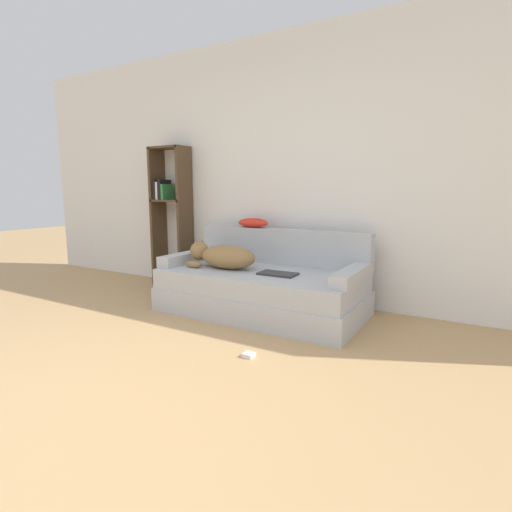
# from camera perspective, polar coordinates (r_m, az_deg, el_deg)

# --- Properties ---
(ground_plane) EXTENTS (20.00, 20.00, 0.00)m
(ground_plane) POSITION_cam_1_polar(r_m,az_deg,el_deg) (2.34, -26.71, -20.85)
(ground_plane) COLOR tan
(wall_back) EXTENTS (7.61, 0.06, 2.70)m
(wall_back) POSITION_cam_1_polar(r_m,az_deg,el_deg) (4.19, 5.59, 12.22)
(wall_back) COLOR white
(wall_back) RESTS_ON ground_plane
(couch) EXTENTS (1.87, 0.95, 0.41)m
(couch) POSITION_cam_1_polar(r_m,az_deg,el_deg) (3.74, 0.74, -5.18)
(couch) COLOR #B2B7BC
(couch) RESTS_ON ground_plane
(couch_backrest) EXTENTS (1.83, 0.15, 0.35)m
(couch_backrest) POSITION_cam_1_polar(r_m,az_deg,el_deg) (4.02, 3.60, 1.37)
(couch_backrest) COLOR #B2B7BC
(couch_backrest) RESTS_ON couch
(couch_arm_left) EXTENTS (0.15, 0.76, 0.10)m
(couch_arm_left) POSITION_cam_1_polar(r_m,az_deg,el_deg) (4.16, -9.63, -0.18)
(couch_arm_left) COLOR #B2B7BC
(couch_arm_left) RESTS_ON couch
(couch_arm_right) EXTENTS (0.15, 0.76, 0.10)m
(couch_arm_right) POSITION_cam_1_polar(r_m,az_deg,el_deg) (3.35, 13.61, -2.64)
(couch_arm_right) COLOR #B2B7BC
(couch_arm_right) RESTS_ON couch
(dog) EXTENTS (0.72, 0.32, 0.25)m
(dog) POSITION_cam_1_polar(r_m,az_deg,el_deg) (3.81, -4.76, -0.00)
(dog) COLOR olive
(dog) RESTS_ON couch
(laptop) EXTENTS (0.34, 0.20, 0.02)m
(laptop) POSITION_cam_1_polar(r_m,az_deg,el_deg) (3.51, 3.13, -2.55)
(laptop) COLOR #2D2D30
(laptop) RESTS_ON couch
(throw_pillow) EXTENTS (0.34, 0.19, 0.10)m
(throw_pillow) POSITION_cam_1_polar(r_m,az_deg,el_deg) (4.17, -0.42, 4.77)
(throw_pillow) COLOR red
(throw_pillow) RESTS_ON couch_backrest
(bookshelf) EXTENTS (0.46, 0.26, 1.64)m
(bookshelf) POSITION_cam_1_polar(r_m,az_deg,el_deg) (4.90, -12.18, 6.74)
(bookshelf) COLOR #4C3823
(bookshelf) RESTS_ON ground_plane
(power_adapter) EXTENTS (0.07, 0.07, 0.03)m
(power_adapter) POSITION_cam_1_polar(r_m,az_deg,el_deg) (2.85, -1.04, -13.94)
(power_adapter) COLOR white
(power_adapter) RESTS_ON ground_plane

